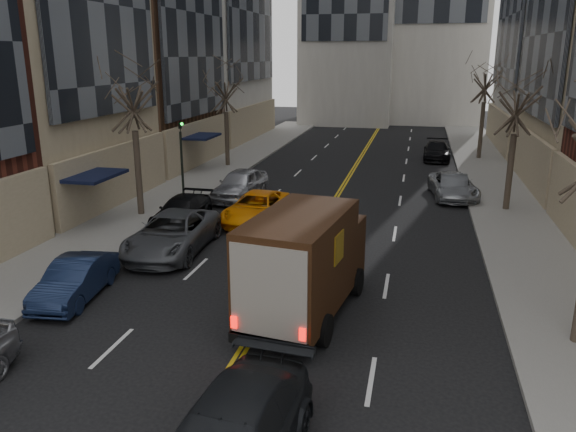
% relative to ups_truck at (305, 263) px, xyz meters
% --- Properties ---
extents(sidewalk_left, '(4.00, 66.00, 0.15)m').
position_rel_ups_truck_xyz_m(sidewalk_left, '(-10.20, 15.80, -1.60)').
color(sidewalk_left, slate).
rests_on(sidewalk_left, ground).
extents(sidewalk_right, '(4.00, 66.00, 0.15)m').
position_rel_ups_truck_xyz_m(sidewalk_right, '(7.80, 15.80, -1.60)').
color(sidewalk_right, slate).
rests_on(sidewalk_right, ground).
extents(tree_lf_mid, '(3.20, 3.20, 8.91)m').
position_rel_ups_truck_xyz_m(tree_lf_mid, '(-10.00, 8.80, 4.92)').
color(tree_lf_mid, '#382D23').
rests_on(tree_lf_mid, sidewalk_left).
extents(tree_lf_far, '(3.20, 3.20, 8.12)m').
position_rel_ups_truck_xyz_m(tree_lf_far, '(-10.00, 21.80, 4.35)').
color(tree_lf_far, '#382D23').
rests_on(tree_lf_far, sidewalk_left).
extents(tree_rt_mid, '(3.20, 3.20, 8.32)m').
position_rel_ups_truck_xyz_m(tree_rt_mid, '(7.60, 13.80, 4.49)').
color(tree_rt_mid, '#382D23').
rests_on(tree_rt_mid, sidewalk_right).
extents(tree_rt_far, '(3.20, 3.20, 9.11)m').
position_rel_ups_truck_xyz_m(tree_rt_far, '(7.60, 28.80, 5.07)').
color(tree_rt_far, '#382D23').
rests_on(tree_rt_far, sidewalk_right).
extents(traffic_signal, '(0.29, 0.26, 4.70)m').
position_rel_ups_truck_xyz_m(traffic_signal, '(-8.60, 10.80, 1.14)').
color(traffic_signal, black).
rests_on(traffic_signal, sidewalk_left).
extents(ups_truck, '(3.09, 6.31, 3.32)m').
position_rel_ups_truck_xyz_m(ups_truck, '(0.00, 0.00, 0.00)').
color(ups_truck, black).
rests_on(ups_truck, ground).
extents(taxi, '(2.55, 5.08, 1.38)m').
position_rel_ups_truck_xyz_m(taxi, '(-4.20, 9.22, -0.98)').
color(taxi, orange).
rests_on(taxi, ground).
extents(pedestrian, '(0.61, 0.73, 1.70)m').
position_rel_ups_truck_xyz_m(pedestrian, '(-2.23, 6.69, -0.82)').
color(pedestrian, black).
rests_on(pedestrian, ground).
extents(parked_lf_b, '(1.86, 4.12, 1.31)m').
position_rel_ups_truck_xyz_m(parked_lf_b, '(-7.50, -0.54, -1.02)').
color(parked_lf_b, '#111C37').
rests_on(parked_lf_b, ground).
extents(parked_lf_c, '(2.86, 5.75, 1.56)m').
position_rel_ups_truck_xyz_m(parked_lf_c, '(-6.30, 4.33, -0.89)').
color(parked_lf_c, '#4A4C52').
rests_on(parked_lf_c, ground).
extents(parked_lf_d, '(1.82, 4.43, 1.28)m').
position_rel_ups_truck_xyz_m(parked_lf_d, '(-7.50, 8.00, -1.03)').
color(parked_lf_d, black).
rests_on(parked_lf_d, ground).
extents(parked_lf_e, '(2.33, 4.97, 1.64)m').
position_rel_ups_truck_xyz_m(parked_lf_e, '(-6.30, 13.22, -0.85)').
color(parked_lf_e, '#B1B3B9').
rests_on(parked_lf_e, ground).
extents(parked_rt_a, '(1.52, 4.09, 1.34)m').
position_rel_ups_truck_xyz_m(parked_rt_a, '(5.10, 15.79, -1.00)').
color(parked_rt_a, '#484A4F').
rests_on(parked_rt_a, ground).
extents(parked_rt_b, '(2.84, 5.13, 1.36)m').
position_rel_ups_truck_xyz_m(parked_rt_b, '(5.10, 16.10, -0.99)').
color(parked_rt_b, '#ABAFB3').
rests_on(parked_rt_b, ground).
extents(parked_rt_c, '(2.03, 4.80, 1.38)m').
position_rel_ups_truck_xyz_m(parked_rt_c, '(4.48, 28.00, -0.98)').
color(parked_rt_c, black).
rests_on(parked_rt_c, ground).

